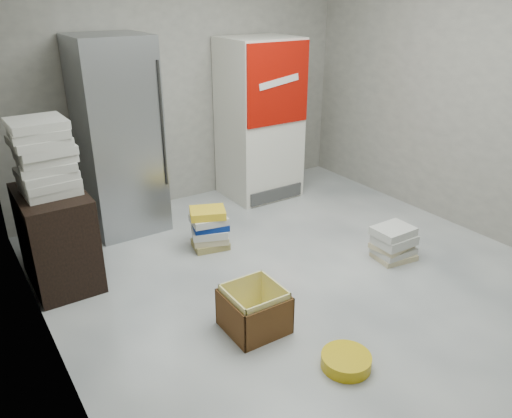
{
  "coord_description": "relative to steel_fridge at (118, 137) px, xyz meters",
  "views": [
    {
      "loc": [
        -2.37,
        -2.54,
        2.27
      ],
      "look_at": [
        -0.24,
        0.7,
        0.55
      ],
      "focal_mm": 35.0,
      "sensor_mm": 36.0,
      "label": 1
    }
  ],
  "objects": [
    {
      "name": "steel_fridge",
      "position": [
        0.0,
        0.0,
        0.0
      ],
      "size": [
        0.7,
        0.72,
        1.9
      ],
      "color": "#9A9DA2",
      "rests_on": "ground"
    },
    {
      "name": "coke_cooler",
      "position": [
        1.65,
        -0.01,
        -0.05
      ],
      "size": [
        0.8,
        0.73,
        1.8
      ],
      "color": "silver",
      "rests_on": "ground"
    },
    {
      "name": "wood_shelf",
      "position": [
        -0.83,
        -0.73,
        -0.55
      ],
      "size": [
        0.5,
        0.8,
        0.8
      ],
      "primitive_type": "cube",
      "color": "black",
      "rests_on": "ground"
    },
    {
      "name": "supply_box_stack",
      "position": [
        -0.82,
        -0.73,
        0.14
      ],
      "size": [
        0.45,
        0.44,
        0.58
      ],
      "color": "silver",
      "rests_on": "wood_shelf"
    },
    {
      "name": "phonebook_stack_side",
      "position": [
        1.78,
        -2.01,
        -0.79
      ],
      "size": [
        0.4,
        0.34,
        0.32
      ],
      "rotation": [
        0.0,
        0.0,
        -0.03
      ],
      "color": "#CBBC90",
      "rests_on": "ground"
    },
    {
      "name": "room_shell",
      "position": [
        0.9,
        -2.13,
        0.85
      ],
      "size": [
        4.04,
        5.04,
        2.82
      ],
      "color": "#9C988C",
      "rests_on": "ground"
    },
    {
      "name": "cardboard_box",
      "position": [
        0.16,
        -2.18,
        -0.81
      ],
      "size": [
        0.42,
        0.42,
        0.33
      ],
      "rotation": [
        0.0,
        0.0,
        -0.01
      ],
      "color": "yellow",
      "rests_on": "ground"
    },
    {
      "name": "phonebook_stack_main",
      "position": [
        0.48,
        -0.91,
        -0.75
      ],
      "size": [
        0.41,
        0.36,
        0.4
      ],
      "rotation": [
        0.0,
        0.0,
        -0.3
      ],
      "color": "#988A4E",
      "rests_on": "ground"
    },
    {
      "name": "ground",
      "position": [
        0.9,
        -2.13,
        -0.95
      ],
      "size": [
        5.0,
        5.0,
        0.0
      ],
      "primitive_type": "plane",
      "color": "silver",
      "rests_on": "ground"
    },
    {
      "name": "bucket_lid",
      "position": [
        0.44,
        -2.85,
        -0.91
      ],
      "size": [
        0.39,
        0.39,
        0.09
      ],
      "primitive_type": "cylinder",
      "rotation": [
        0.0,
        0.0,
        -0.22
      ],
      "color": "gold",
      "rests_on": "ground"
    }
  ]
}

